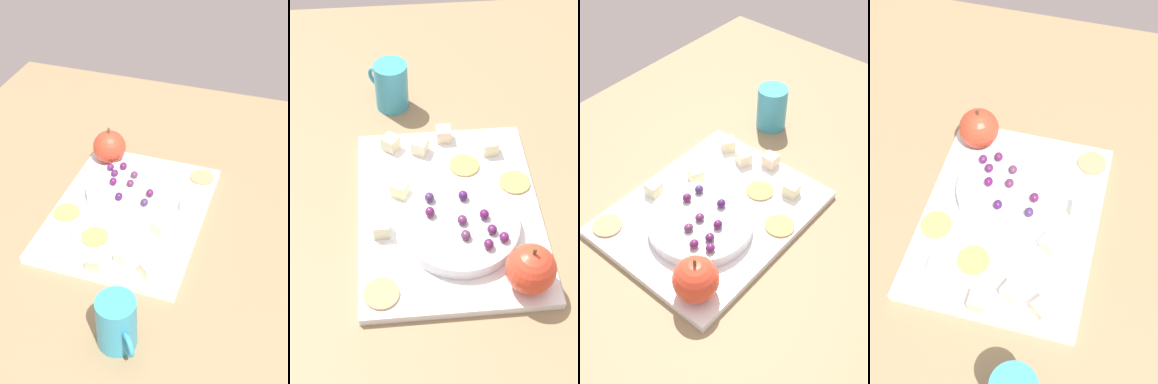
% 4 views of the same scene
% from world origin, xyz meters
% --- Properties ---
extents(table, '(1.24, 1.01, 0.04)m').
position_xyz_m(table, '(0.00, 0.00, 0.02)').
color(table, '#8A7250').
rests_on(table, ground).
extents(platter, '(0.38, 0.30, 0.01)m').
position_xyz_m(platter, '(0.05, -0.03, 0.05)').
color(platter, white).
rests_on(platter, table).
extents(serving_dish, '(0.19, 0.19, 0.02)m').
position_xyz_m(serving_dish, '(0.09, -0.01, 0.07)').
color(serving_dish, silver).
rests_on(serving_dish, platter).
extents(apple_whole, '(0.07, 0.07, 0.07)m').
position_xyz_m(apple_whole, '(0.20, 0.07, 0.09)').
color(apple_whole, red).
rests_on(apple_whole, platter).
extents(apple_stem, '(0.01, 0.01, 0.01)m').
position_xyz_m(apple_stem, '(0.20, 0.07, 0.14)').
color(apple_stem, brown).
rests_on(apple_stem, apple_whole).
extents(cheese_cube_0, '(0.03, 0.03, 0.03)m').
position_xyz_m(cheese_cube_0, '(0.01, -0.10, 0.07)').
color(cheese_cube_0, beige).
rests_on(cheese_cube_0, platter).
extents(cheese_cube_1, '(0.04, 0.04, 0.03)m').
position_xyz_m(cheese_cube_1, '(-0.10, -0.12, 0.07)').
color(cheese_cube_1, beige).
rests_on(cheese_cube_1, platter).
extents(cheese_cube_2, '(0.03, 0.03, 0.03)m').
position_xyz_m(cheese_cube_2, '(-0.08, 0.06, 0.07)').
color(cheese_cube_2, beige).
rests_on(cheese_cube_2, platter).
extents(cheese_cube_3, '(0.03, 0.03, 0.03)m').
position_xyz_m(cheese_cube_3, '(-0.09, -0.07, 0.07)').
color(cheese_cube_3, beige).
rests_on(cheese_cube_3, platter).
extents(cheese_cube_4, '(0.03, 0.03, 0.03)m').
position_xyz_m(cheese_cube_4, '(-0.12, -0.02, 0.07)').
color(cheese_cube_4, beige).
rests_on(cheese_cube_4, platter).
extents(cheese_cube_5, '(0.03, 0.03, 0.03)m').
position_xyz_m(cheese_cube_5, '(0.09, -0.14, 0.07)').
color(cheese_cube_5, beige).
rests_on(cheese_cube_5, platter).
extents(cracker_0, '(0.05, 0.05, 0.00)m').
position_xyz_m(cracker_0, '(-0.00, 0.09, 0.06)').
color(cracker_0, tan).
rests_on(cracker_0, platter).
extents(cracker_1, '(0.05, 0.05, 0.00)m').
position_xyz_m(cracker_1, '(-0.05, 0.01, 0.06)').
color(cracker_1, tan).
rests_on(cracker_1, platter).
extents(cracker_2, '(0.05, 0.05, 0.00)m').
position_xyz_m(cracker_2, '(0.20, -0.14, 0.06)').
color(cracker_2, tan).
rests_on(cracker_2, platter).
extents(grape_0, '(0.02, 0.02, 0.02)m').
position_xyz_m(grape_0, '(0.15, 0.02, 0.09)').
color(grape_0, '#541B4D').
rests_on(grape_0, serving_dish).
extents(grape_1, '(0.02, 0.02, 0.01)m').
position_xyz_m(grape_1, '(0.13, 0.05, 0.09)').
color(grape_1, '#551E55').
rests_on(grape_1, serving_dish).
extents(grape_2, '(0.02, 0.02, 0.01)m').
position_xyz_m(grape_2, '(0.13, -0.01, 0.09)').
color(grape_2, '#582D4D').
rests_on(grape_2, serving_dish).
extents(grape_3, '(0.02, 0.02, 0.01)m').
position_xyz_m(grape_3, '(0.05, -0.06, 0.09)').
color(grape_3, '#422A5C').
rests_on(grape_3, serving_dish).
extents(grape_4, '(0.02, 0.02, 0.02)m').
position_xyz_m(grape_4, '(0.05, -0.01, 0.09)').
color(grape_4, '#431A56').
rests_on(grape_4, serving_dish).
extents(grape_5, '(0.02, 0.02, 0.01)m').
position_xyz_m(grape_5, '(0.10, -0.01, 0.09)').
color(grape_5, '#56264D').
rests_on(grape_5, serving_dish).
extents(grape_6, '(0.02, 0.02, 0.02)m').
position_xyz_m(grape_6, '(0.09, 0.02, 0.09)').
color(grape_6, '#561650').
rests_on(grape_6, serving_dish).
extents(grape_7, '(0.02, 0.02, 0.02)m').
position_xyz_m(grape_7, '(0.08, -0.06, 0.09)').
color(grape_7, '#581C4A').
rests_on(grape_7, serving_dish).
extents(grape_8, '(0.02, 0.02, 0.01)m').
position_xyz_m(grape_8, '(0.12, 0.03, 0.09)').
color(grape_8, '#4F1D4C').
rests_on(grape_8, serving_dish).
extents(cup, '(0.08, 0.08, 0.10)m').
position_xyz_m(cup, '(-0.24, -0.11, 0.09)').
color(cup, teal).
rests_on(cup, table).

